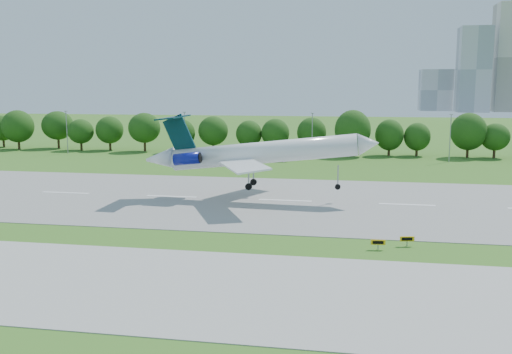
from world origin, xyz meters
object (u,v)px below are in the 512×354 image
airliner (252,153)px  service_vehicle_a (280,160)px  taxi_sign_left (407,239)px  service_vehicle_b (234,154)px

airliner → service_vehicle_a: (-1.81, 49.16, -7.51)m
taxi_sign_left → service_vehicle_a: taxi_sign_left is taller
service_vehicle_a → service_vehicle_b: size_ratio=1.06×
service_vehicle_a → service_vehicle_b: bearing=44.4°
service_vehicle_b → service_vehicle_a: bearing=-112.6°
airliner → service_vehicle_a: size_ratio=11.57×
service_vehicle_a → service_vehicle_b: service_vehicle_a is taller
airliner → taxi_sign_left: size_ratio=22.94×
service_vehicle_a → service_vehicle_b: 17.55m
taxi_sign_left → service_vehicle_a: (-25.51, 73.99, -0.33)m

